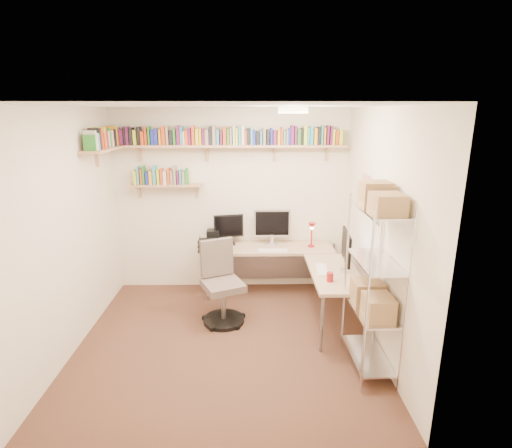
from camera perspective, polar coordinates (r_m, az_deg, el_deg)
The scene contains 6 objects.
ground at distance 4.62m, azimuth -4.21°, elevation -16.25°, with size 3.20×3.20×0.00m, color #4F2C21.
room_shell at distance 4.03m, azimuth -4.58°, elevation 2.82°, with size 3.24×3.04×2.52m.
wall_shelves at distance 5.28m, azimuth -8.51°, elevation 11.03°, with size 3.12×1.09×0.80m.
corner_desk at distance 5.23m, azimuth 2.84°, elevation -4.17°, with size 1.92×1.76×1.17m.
office_chair at distance 4.84m, azimuth -4.95°, elevation -9.14°, with size 0.58×0.58×0.99m.
wire_rack at distance 3.85m, azimuth 16.68°, elevation -5.27°, with size 0.38×0.74×1.83m.
Camera 1 is at (0.26, -3.92, 2.44)m, focal length 28.00 mm.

